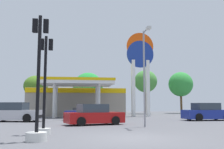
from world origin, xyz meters
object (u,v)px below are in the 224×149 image
Objects in this scene: car_2 at (94,115)px; tree_4 at (181,84)px; car_3 at (207,112)px; traffic_signal_1 at (38,102)px; station_pole_sign at (140,64)px; traffic_signal_0 at (44,97)px; car_0 at (87,113)px; tree_2 at (88,87)px; tree_3 at (146,81)px; tree_1 at (36,86)px; corner_streetlamp at (145,67)px; car_1 at (15,113)px.

tree_4 is (16.87, 23.94, 4.35)m from car_2.
car_3 is 18.27m from traffic_signal_1.
traffic_signal_0 is at bearing -117.38° from station_pole_sign.
car_0 is 0.63× the size of tree_2.
tree_1 is at bearing 174.04° from tree_3.
corner_streetlamp reaches higher than car_2.
tree_4 is at bearing 39.52° from car_1.
car_1 is 0.68× the size of tree_4.
car_0 is 0.85× the size of traffic_signal_0.
corner_streetlamp is (3.11, -2.66, 3.20)m from car_2.
corner_streetlamp is (-7.71, -6.53, 3.14)m from car_3.
car_1 is 0.96× the size of traffic_signal_1.
tree_4 is at bearing 73.23° from car_3.
station_pole_sign is 1.49× the size of tree_4.
tree_2 is 9.49m from tree_3.
tree_1 is at bearing 132.56° from car_3.
car_0 is 0.58× the size of tree_3.
tree_3 is 1.12× the size of corner_streetlamp.
car_1 is at bearing -140.48° from tree_4.
car_0 is 0.82× the size of traffic_signal_1.
car_1 is 0.68× the size of tree_3.
station_pole_sign is at bearing -109.33° from tree_3.
tree_3 is 25.85m from corner_streetlamp.
station_pole_sign is at bearing 76.65° from corner_streetlamp.
car_3 is 16.81m from traffic_signal_0.
tree_3 reaches higher than car_1.
station_pole_sign is 2.33× the size of car_3.
car_3 is (10.82, 3.87, 0.06)m from car_2.
car_1 reaches higher than car_3.
tree_2 is (8.37, -1.25, -0.15)m from tree_1.
tree_2 is at bearing 68.39° from car_1.
car_0 is at bearing 12.76° from car_1.
traffic_signal_1 is 0.71× the size of tree_3.
tree_4 reaches higher than tree_1.
tree_3 reaches higher than corner_streetlamp.
car_0 is at bearing -136.22° from station_pole_sign.
tree_4 is (16.21, 1.15, 0.73)m from tree_2.
car_2 is 0.62× the size of tree_4.
station_pole_sign is 18.47m from tree_1.
car_2 is 0.88× the size of traffic_signal_1.
tree_4 is at bearing 14.50° from tree_3.
tree_4 is 29.98m from corner_streetlamp.
car_1 is 0.79× the size of tree_1.
corner_streetlamp is at bearing -68.76° from car_0.
tree_2 reaches higher than car_3.
tree_4 reaches higher than traffic_signal_0.
tree_4 reaches higher than traffic_signal_1.
traffic_signal_1 is 8.48m from corner_streetlamp.
tree_1 is (-1.18, 19.41, 3.70)m from car_1.
tree_3 is (12.94, 28.01, 3.47)m from traffic_signal_0.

